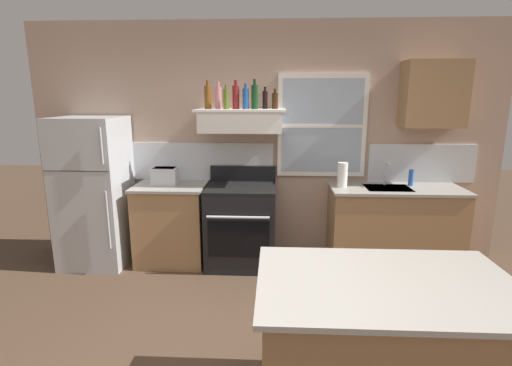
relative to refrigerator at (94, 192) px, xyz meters
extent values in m
cube|color=tan|center=(1.90, 0.39, 0.52)|extent=(5.40, 0.06, 2.70)
cube|color=silver|center=(0.75, 0.35, 0.30)|extent=(2.50, 0.02, 0.44)
cube|color=silver|center=(3.70, 0.35, 0.30)|extent=(1.20, 0.02, 0.44)
cube|color=white|center=(2.55, 0.34, 0.72)|extent=(1.00, 0.04, 1.15)
cube|color=#9EADBC|center=(2.55, 0.33, 0.72)|extent=(0.90, 0.01, 1.05)
cube|color=white|center=(2.55, 0.32, 0.72)|extent=(0.90, 0.02, 0.04)
cube|color=#B7BABC|center=(0.00, 0.00, 0.00)|extent=(0.70, 0.68, 1.66)
cube|color=#333333|center=(0.00, -0.34, 0.30)|extent=(0.69, 0.00, 0.01)
cylinder|color=#A5A8AD|center=(0.30, -0.37, -0.21)|extent=(0.02, 0.02, 0.62)
cylinder|color=#A5A8AD|center=(0.30, -0.37, 0.57)|extent=(0.02, 0.02, 0.37)
cube|color=#9E754C|center=(0.85, 0.06, -0.39)|extent=(0.76, 0.60, 0.88)
cube|color=#9E998E|center=(0.85, 0.06, 0.06)|extent=(0.79, 0.63, 0.03)
cube|color=silver|center=(0.79, 0.09, 0.17)|extent=(0.28, 0.20, 0.19)
cube|color=black|center=(0.79, 0.09, 0.26)|extent=(0.24, 0.16, 0.01)
cube|color=black|center=(0.64, 0.09, 0.21)|extent=(0.02, 0.03, 0.02)
cube|color=black|center=(1.65, 0.02, -0.40)|extent=(0.76, 0.64, 0.87)
cube|color=black|center=(1.65, 0.02, 0.06)|extent=(0.76, 0.64, 0.04)
cube|color=black|center=(1.65, 0.31, 0.17)|extent=(0.76, 0.06, 0.18)
cube|color=black|center=(1.65, -0.30, -0.41)|extent=(0.65, 0.01, 0.40)
cylinder|color=silver|center=(1.65, -0.34, -0.16)|extent=(0.65, 0.03, 0.03)
cube|color=white|center=(1.65, 0.12, 0.78)|extent=(0.88, 0.48, 0.22)
cube|color=#262628|center=(1.65, -0.10, 0.70)|extent=(0.75, 0.02, 0.04)
cube|color=white|center=(1.65, 0.12, 0.90)|extent=(0.96, 0.52, 0.02)
cylinder|color=brown|center=(1.29, 0.14, 1.04)|extent=(0.07, 0.07, 0.24)
cylinder|color=brown|center=(1.29, 0.14, 1.19)|extent=(0.03, 0.03, 0.06)
cylinder|color=#C67F84|center=(1.40, 0.18, 1.03)|extent=(0.07, 0.07, 0.23)
cylinder|color=#C67F84|center=(1.40, 0.18, 1.17)|extent=(0.03, 0.03, 0.06)
cylinder|color=#4C601E|center=(1.50, 0.08, 1.02)|extent=(0.06, 0.06, 0.20)
cylinder|color=#4C601E|center=(1.50, 0.08, 1.14)|extent=(0.03, 0.03, 0.05)
cylinder|color=maroon|center=(1.60, 0.10, 1.04)|extent=(0.07, 0.07, 0.24)
cylinder|color=maroon|center=(1.60, 0.10, 1.19)|extent=(0.03, 0.03, 0.06)
cylinder|color=#1E478C|center=(1.70, 0.09, 1.02)|extent=(0.07, 0.07, 0.21)
cylinder|color=#1E478C|center=(1.70, 0.09, 1.15)|extent=(0.03, 0.03, 0.05)
cylinder|color=#143819|center=(1.80, 0.10, 1.04)|extent=(0.07, 0.07, 0.25)
cylinder|color=#143819|center=(1.80, 0.10, 1.19)|extent=(0.03, 0.03, 0.06)
cylinder|color=black|center=(1.91, 0.18, 1.01)|extent=(0.06, 0.06, 0.19)
cylinder|color=black|center=(1.91, 0.18, 1.13)|extent=(0.02, 0.02, 0.05)
cylinder|color=#381E0F|center=(2.01, 0.18, 1.00)|extent=(0.06, 0.06, 0.17)
cylinder|color=#381E0F|center=(2.01, 0.18, 1.11)|extent=(0.03, 0.03, 0.04)
cube|color=#9E754C|center=(3.35, 0.06, -0.39)|extent=(1.40, 0.60, 0.88)
cube|color=#9E998E|center=(3.35, 0.06, 0.06)|extent=(1.43, 0.63, 0.03)
cube|color=#B7BABC|center=(3.25, 0.04, 0.07)|extent=(0.48, 0.36, 0.01)
cylinder|color=silver|center=(3.25, 0.18, 0.22)|extent=(0.03, 0.03, 0.28)
cylinder|color=silver|center=(3.25, 0.10, 0.34)|extent=(0.02, 0.16, 0.02)
cylinder|color=white|center=(2.76, 0.06, 0.21)|extent=(0.11, 0.11, 0.27)
cylinder|color=blue|center=(3.53, 0.16, 0.17)|extent=(0.06, 0.06, 0.18)
cube|color=#9E754C|center=(2.63, -2.16, -0.39)|extent=(1.32, 0.82, 0.88)
cube|color=#9E998E|center=(2.63, -2.16, 0.06)|extent=(1.40, 0.90, 0.03)
cube|color=#9E754C|center=(3.70, 0.20, 1.07)|extent=(0.64, 0.32, 0.70)
camera|label=1|loc=(2.02, -4.09, 1.05)|focal=27.02mm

